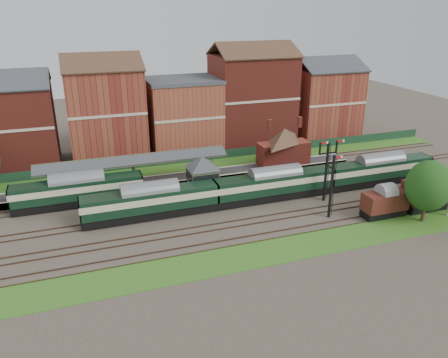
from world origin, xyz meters
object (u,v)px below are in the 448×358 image
object	(u,v)px
dmu_train	(275,184)
goods_van_a	(385,202)
platform_railcar	(78,190)
semaphore_bracket	(327,168)
signal_box	(203,177)

from	to	relation	value
dmu_train	goods_van_a	size ratio (longest dim) A/B	9.06
platform_railcar	goods_van_a	distance (m)	38.35
semaphore_bracket	dmu_train	xyz separation A→B (m)	(-6.05, 2.50, -2.39)
dmu_train	platform_railcar	size ratio (longest dim) A/B	3.04
signal_box	dmu_train	size ratio (longest dim) A/B	0.12
platform_railcar	goods_van_a	xyz separation A→B (m)	(35.07, -15.50, -0.31)
signal_box	platform_railcar	xyz separation A→B (m)	(-15.66, 3.25, -0.98)
dmu_train	platform_railcar	bearing A→B (deg)	165.23
signal_box	goods_van_a	xyz separation A→B (m)	(19.41, -12.25, -1.29)
signal_box	dmu_train	bearing A→B (deg)	-19.88
signal_box	goods_van_a	distance (m)	22.99
dmu_train	goods_van_a	world-z (taller)	dmu_train
platform_railcar	goods_van_a	size ratio (longest dim) A/B	2.98
signal_box	semaphore_bracket	distance (m)	16.16
signal_box	platform_railcar	bearing A→B (deg)	168.28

